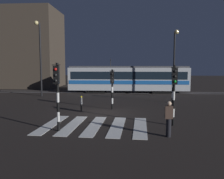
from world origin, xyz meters
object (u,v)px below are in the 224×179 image
traffic_light_corner_far_right (173,79)px  pedestrian_waiting_at_kerb (169,119)px  street_lamp_trackside_right (175,55)px  traffic_light_kerb_mid_left (57,87)px  bollard_island_edge (81,104)px  tram (128,78)px  traffic_light_corner_near_right (174,86)px  traffic_light_median_centre (112,83)px  street_lamp_trackside_left (40,50)px

traffic_light_corner_far_right → pedestrian_waiting_at_kerb: traffic_light_corner_far_right is taller
traffic_light_corner_far_right → street_lamp_trackside_right: size_ratio=0.47×
traffic_light_kerb_mid_left → bollard_island_edge: (0.13, 5.47, -1.76)m
traffic_light_kerb_mid_left → tram: tram is taller
traffic_light_corner_far_right → tram: bearing=117.0°
traffic_light_corner_near_right → tram: 16.11m
traffic_light_kerb_mid_left → traffic_light_corner_far_right: 12.27m
traffic_light_kerb_mid_left → traffic_light_corner_near_right: size_ratio=1.04×
tram → street_lamp_trackside_right: bearing=-40.7°
traffic_light_corner_far_right → bollard_island_edge: size_ratio=2.91×
traffic_light_corner_near_right → bollard_island_edge: size_ratio=3.05×
traffic_light_corner_far_right → tram: tram is taller
traffic_light_kerb_mid_left → bollard_island_edge: size_ratio=3.16×
traffic_light_corner_near_right → street_lamp_trackside_right: 12.21m
pedestrian_waiting_at_kerb → tram: bearing=96.1°
traffic_light_kerb_mid_left → traffic_light_corner_far_right: bearing=52.1°
traffic_light_median_centre → bollard_island_edge: bearing=-162.3°
pedestrian_waiting_at_kerb → bollard_island_edge: size_ratio=1.54×
bollard_island_edge → traffic_light_corner_near_right: bearing=-33.3°
traffic_light_corner_near_right → bollard_island_edge: (-5.97, 3.92, -1.67)m
traffic_light_corner_far_right → street_lamp_trackside_left: 14.14m
traffic_light_kerb_mid_left → street_lamp_trackside_right: bearing=58.1°
traffic_light_kerb_mid_left → bollard_island_edge: 5.75m
traffic_light_corner_near_right → tram: tram is taller
traffic_light_kerb_mid_left → pedestrian_waiting_at_kerb: traffic_light_kerb_mid_left is taller
traffic_light_corner_near_right → street_lamp_trackside_right: size_ratio=0.49×
traffic_light_kerb_mid_left → street_lamp_trackside_right: size_ratio=0.51×
street_lamp_trackside_right → tram: size_ratio=0.47×
traffic_light_kerb_mid_left → street_lamp_trackside_right: 15.88m
traffic_light_corner_far_right → bollard_island_edge: bearing=-150.4°
traffic_light_corner_near_right → street_lamp_trackside_right: street_lamp_trackside_right is taller
traffic_light_kerb_mid_left → pedestrian_waiting_at_kerb: (5.49, -0.53, -1.44)m
tram → street_lamp_trackside_left: bearing=-156.2°
traffic_light_median_centre → bollard_island_edge: 2.76m
street_lamp_trackside_left → tram: (9.41, 4.16, -3.19)m
street_lamp_trackside_left → traffic_light_median_centre: bearing=-40.9°
traffic_light_corner_far_right → traffic_light_corner_near_right: size_ratio=0.95×
traffic_light_corner_near_right → tram: (-2.53, 15.90, -0.49)m
traffic_light_corner_near_right → traffic_light_corner_far_right: bearing=80.0°
traffic_light_corner_near_right → tram: bearing=99.1°
traffic_light_median_centre → traffic_light_corner_near_right: bearing=-51.1°
traffic_light_corner_far_right → traffic_light_median_centre: (-5.17, -3.50, -0.11)m
traffic_light_corner_near_right → bollard_island_edge: bearing=146.7°
traffic_light_kerb_mid_left → traffic_light_corner_far_right: traffic_light_kerb_mid_left is taller
traffic_light_corner_far_right → traffic_light_corner_near_right: 8.26m
street_lamp_trackside_right → pedestrian_waiting_at_kerb: street_lamp_trackside_right is taller
street_lamp_trackside_left → traffic_light_corner_near_right: bearing=-44.5°
tram → bollard_island_edge: bearing=-106.0°
traffic_light_median_centre → tram: size_ratio=0.21×
street_lamp_trackside_left → pedestrian_waiting_at_kerb: street_lamp_trackside_left is taller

